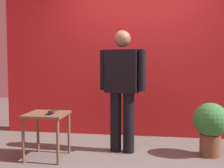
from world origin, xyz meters
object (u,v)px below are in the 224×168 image
object	(u,v)px
standing_person	(122,85)
potted_plant	(211,125)
side_table	(47,121)
cell_phone	(50,114)
tv_remote	(53,111)

from	to	relation	value
standing_person	potted_plant	bearing A→B (deg)	-0.44
side_table	standing_person	bearing A→B (deg)	24.03
standing_person	side_table	xyz separation A→B (m)	(-0.90, -0.40, -0.43)
cell_phone	potted_plant	size ratio (longest dim) A/B	0.21
standing_person	tv_remote	xyz separation A→B (m)	(-0.86, -0.29, -0.33)
side_table	tv_remote	xyz separation A→B (m)	(0.04, 0.11, 0.10)
side_table	cell_phone	world-z (taller)	cell_phone
standing_person	cell_phone	bearing A→B (deg)	-150.34
tv_remote	potted_plant	size ratio (longest dim) A/B	0.25
standing_person	tv_remote	distance (m)	0.96
tv_remote	standing_person	bearing A→B (deg)	30.39
cell_phone	tv_remote	xyz separation A→B (m)	(-0.03, 0.18, 0.01)
standing_person	cell_phone	size ratio (longest dim) A/B	11.25
standing_person	potted_plant	size ratio (longest dim) A/B	2.36
cell_phone	tv_remote	size ratio (longest dim) A/B	0.85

